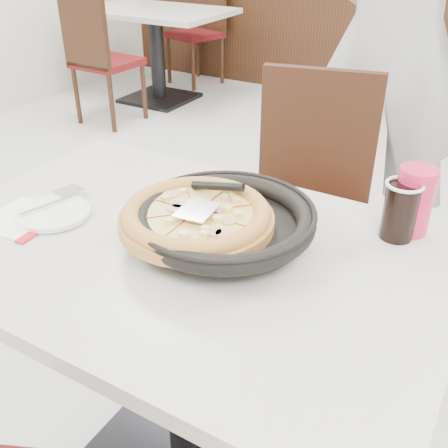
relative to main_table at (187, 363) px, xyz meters
The scene contains 17 objects.
floor 0.45m from the main_table, 113.10° to the left, with size 7.00×7.00×0.00m, color #AEADA9.
wainscot_back 3.72m from the main_table, 91.55° to the left, with size 5.90×0.03×1.10m, color black.
main_table is the anchor object (origin of this frame).
chair_far 0.72m from the main_table, 88.27° to the left, with size 0.42×0.42×0.95m, color black, non-canonical shape.
trivet 0.40m from the main_table, 11.92° to the left, with size 0.12×0.12×0.04m, color black.
pizza_pan 0.43m from the main_table, 31.45° to the left, with size 0.37×0.37×0.01m, color black.
pizza 0.44m from the main_table, 31.60° to the left, with size 0.35×0.35×0.02m, color #C3863E.
pizza_server 0.47m from the main_table, 13.23° to the left, with size 0.07×0.09×0.00m, color white.
napkin 0.56m from the main_table, 165.32° to the right, with size 0.17×0.17×0.00m, color white.
side_plate 0.52m from the main_table, behind, with size 0.18×0.18×0.01m, color white.
fork 0.54m from the main_table, behind, with size 0.02×0.16×0.00m, color white.
cola_glass 0.66m from the main_table, 33.64° to the left, with size 0.08×0.08×0.13m, color black.
red_cup 0.70m from the main_table, 36.38° to the left, with size 0.09×0.09×0.16m, color #D52047.
diner_person 1.40m from the main_table, 85.25° to the left, with size 0.71×0.47×1.95m, color silver.
bg_table_left 3.57m from the main_table, 127.86° to the left, with size 1.20×0.80×0.75m, color beige, non-canonical shape.
bg_chair_left_near 3.08m from the main_table, 134.91° to the left, with size 0.42×0.42×0.95m, color black, non-canonical shape.
bg_chair_left_far 4.08m from the main_table, 122.78° to the left, with size 0.42×0.42×0.95m, color black, non-canonical shape.
Camera 1 is at (0.69, -1.05, 1.39)m, focal length 42.00 mm.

